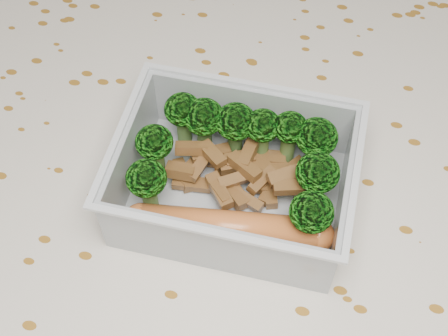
# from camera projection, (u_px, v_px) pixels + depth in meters

# --- Properties ---
(dining_table) EXTENTS (1.40, 0.90, 0.75)m
(dining_table) POSITION_uv_depth(u_px,v_px,m) (219.00, 241.00, 0.54)
(dining_table) COLOR brown
(dining_table) RESTS_ON ground
(tablecloth) EXTENTS (1.46, 0.96, 0.19)m
(tablecloth) POSITION_uv_depth(u_px,v_px,m) (219.00, 211.00, 0.50)
(tablecloth) COLOR silver
(tablecloth) RESTS_ON dining_table
(lunch_container) EXTENTS (0.17, 0.13, 0.06)m
(lunch_container) POSITION_uv_depth(u_px,v_px,m) (234.00, 183.00, 0.44)
(lunch_container) COLOR silver
(lunch_container) RESTS_ON tablecloth
(broccoli_florets) EXTENTS (0.15, 0.09, 0.05)m
(broccoli_florets) POSITION_uv_depth(u_px,v_px,m) (245.00, 148.00, 0.44)
(broccoli_florets) COLOR #608C3F
(broccoli_florets) RESTS_ON lunch_container
(meat_pile) EXTENTS (0.10, 0.06, 0.03)m
(meat_pile) POSITION_uv_depth(u_px,v_px,m) (236.00, 173.00, 0.45)
(meat_pile) COLOR brown
(meat_pile) RESTS_ON lunch_container
(sausage) EXTENTS (0.14, 0.04, 0.02)m
(sausage) POSITION_uv_depth(u_px,v_px,m) (228.00, 228.00, 0.42)
(sausage) COLOR orange
(sausage) RESTS_ON lunch_container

